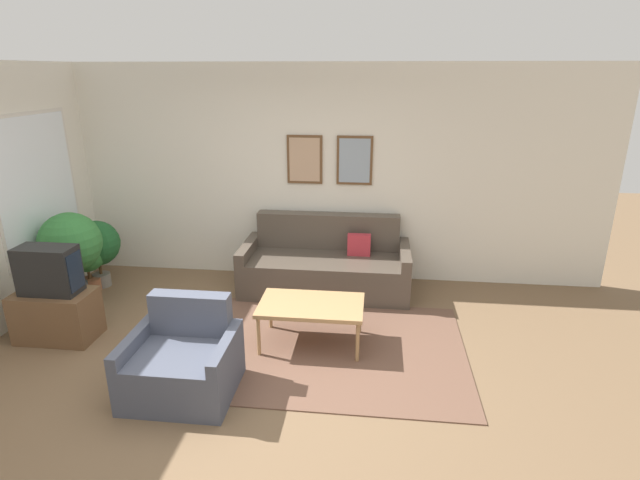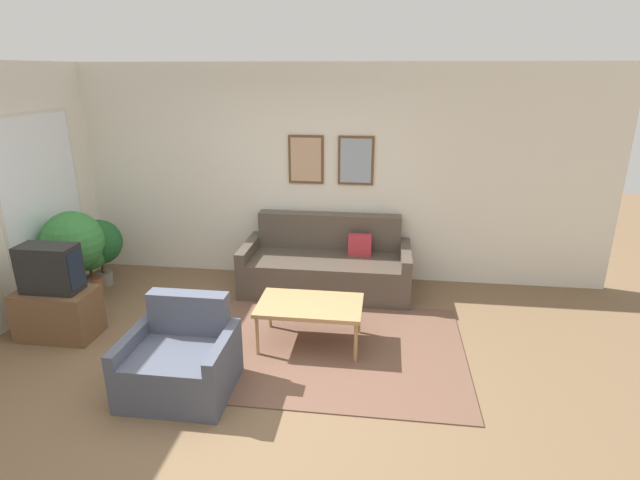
{
  "view_description": "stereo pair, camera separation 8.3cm",
  "coord_description": "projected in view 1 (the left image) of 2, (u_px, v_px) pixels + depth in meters",
  "views": [
    {
      "loc": [
        1.14,
        -3.55,
        2.61
      ],
      "look_at": [
        0.55,
        1.55,
        0.85
      ],
      "focal_mm": 28.0,
      "sensor_mm": 36.0,
      "label": 1
    },
    {
      "loc": [
        1.22,
        -3.54,
        2.61
      ],
      "look_at": [
        0.55,
        1.55,
        0.85
      ],
      "focal_mm": 28.0,
      "sensor_mm": 36.0,
      "label": 2
    }
  ],
  "objects": [
    {
      "name": "armchair",
      "position": [
        183.0,
        363.0,
        4.2
      ],
      "size": [
        0.88,
        0.76,
        0.78
      ],
      "rotation": [
        0.0,
        0.0,
        -0.27
      ],
      "color": "#474C5B",
      "rests_on": "ground_plane"
    },
    {
      "name": "ground_plane",
      "position": [
        236.0,
        388.0,
        4.31
      ],
      "size": [
        16.0,
        16.0,
        0.0
      ],
      "primitive_type": "plane",
      "color": "brown"
    },
    {
      "name": "couch",
      "position": [
        326.0,
        266.0,
        6.17
      ],
      "size": [
        2.04,
        0.9,
        0.89
      ],
      "color": "#4C4238",
      "rests_on": "ground_plane"
    },
    {
      "name": "potted_plant_tall",
      "position": [
        71.0,
        244.0,
        5.66
      ],
      "size": [
        0.68,
        0.68,
        1.1
      ],
      "color": "#383D42",
      "rests_on": "ground_plane"
    },
    {
      "name": "coffee_table",
      "position": [
        311.0,
        307.0,
        4.87
      ],
      "size": [
        1.02,
        0.62,
        0.45
      ],
      "color": "#A87F51",
      "rests_on": "ground_plane"
    },
    {
      "name": "potted_plant_by_window",
      "position": [
        97.0,
        245.0,
        6.17
      ],
      "size": [
        0.56,
        0.56,
        0.85
      ],
      "color": "slate",
      "rests_on": "ground_plane"
    },
    {
      "name": "tv",
      "position": [
        49.0,
        270.0,
        4.88
      ],
      "size": [
        0.57,
        0.28,
        0.48
      ],
      "color": "black",
      "rests_on": "tv_stand"
    },
    {
      "name": "tv_stand",
      "position": [
        57.0,
        315.0,
        5.04
      ],
      "size": [
        0.77,
        0.44,
        0.51
      ],
      "color": "brown",
      "rests_on": "ground_plane"
    },
    {
      "name": "wall_back",
      "position": [
        287.0,
        174.0,
        6.32
      ],
      "size": [
        8.0,
        0.09,
        2.7
      ],
      "color": "silver",
      "rests_on": "ground_plane"
    },
    {
      "name": "area_rug",
      "position": [
        319.0,
        347.0,
        4.93
      ],
      "size": [
        2.86,
        1.97,
        0.01
      ],
      "color": "brown",
      "rests_on": "ground_plane"
    },
    {
      "name": "potted_plant_small",
      "position": [
        86.0,
        256.0,
        6.07
      ],
      "size": [
        0.46,
        0.46,
        0.72
      ],
      "color": "#935638",
      "rests_on": "ground_plane"
    }
  ]
}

